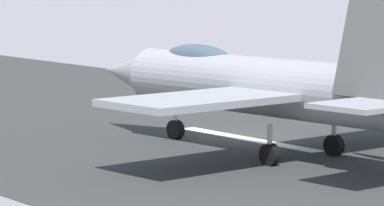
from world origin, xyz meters
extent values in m
plane|color=gray|center=(0.00, 0.00, 0.00)|extent=(400.00, 400.00, 0.00)
cube|color=#313231|center=(0.00, 0.00, 0.01)|extent=(240.00, 26.00, 0.02)
cube|color=white|center=(-0.69, 0.00, 0.02)|extent=(8.00, 0.70, 0.00)
cylinder|color=#95949C|center=(-3.94, 1.86, 2.44)|extent=(13.07, 3.05, 2.08)
cone|color=#95949C|center=(4.01, 2.46, 2.44)|extent=(3.11, 1.99, 1.77)
ellipsoid|color=#3F5160|center=(-0.30, 2.14, 3.22)|extent=(3.67, 1.37, 1.10)
cube|color=#95949C|center=(-5.24, 5.85, 2.34)|extent=(3.85, 6.31, 0.24)
cube|color=#95949C|center=(-4.63, -2.28, 2.34)|extent=(3.85, 6.31, 0.24)
cube|color=#95949C|center=(-10.74, 3.76, 2.54)|extent=(2.60, 2.97, 0.16)
cube|color=#4F4E4E|center=(-9.64, 2.33, 4.14)|extent=(2.66, 1.14, 3.14)
cylinder|color=silver|center=(1.03, 2.24, 0.70)|extent=(0.18, 0.18, 1.40)
cylinder|color=black|center=(1.03, 2.24, 0.38)|extent=(0.78, 0.36, 0.76)
cylinder|color=silver|center=(-5.85, 3.32, 0.70)|extent=(0.18, 0.18, 1.40)
cylinder|color=black|center=(-5.85, 3.32, 0.38)|extent=(0.78, 0.36, 0.76)
cylinder|color=silver|center=(-5.61, 0.13, 0.70)|extent=(0.18, 0.18, 1.40)
cylinder|color=black|center=(-5.61, 0.13, 0.38)|extent=(0.78, 0.36, 0.76)
camera|label=1|loc=(-35.43, 28.68, 6.61)|focal=109.74mm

